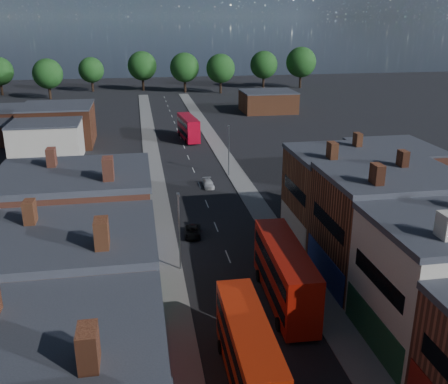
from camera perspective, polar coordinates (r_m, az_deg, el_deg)
name	(u,v)px	position (r m, az deg, el deg)	size (l,w,h in m)	color
pavement_west	(158,201)	(69.00, -7.55, -1.06)	(3.00, 200.00, 0.12)	gray
pavement_east	(250,196)	(70.59, 3.04, -0.44)	(3.00, 200.00, 0.12)	gray
lamp_post_2	(179,227)	(48.78, -5.14, -3.96)	(0.25, 0.70, 8.12)	slate
lamp_post_3	(229,147)	(78.35, 0.55, 5.16)	(0.25, 0.70, 8.12)	slate
bus_0	(248,352)	(35.22, 2.81, -17.80)	(3.04, 11.61, 5.00)	red
bus_1	(285,273)	(44.21, 6.95, -9.17)	(3.54, 12.71, 5.45)	#B5170A
bus_2	(188,127)	(103.13, -4.09, 7.37)	(3.62, 11.25, 4.77)	#B6081E
car_2	(193,232)	(57.83, -3.60, -4.56)	(1.78, 3.86, 1.07)	black
car_3	(208,184)	(74.16, -1.81, 0.96)	(1.49, 3.67, 1.07)	silver
ped_1	(162,334)	(40.10, -7.14, -15.78)	(0.84, 0.46, 1.72)	#3D1A18
ped_3	(296,269)	(48.88, 8.25, -8.73)	(1.15, 0.52, 1.96)	#5D594F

